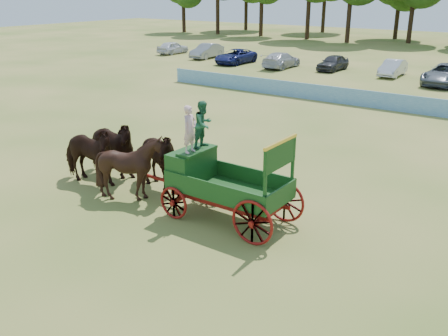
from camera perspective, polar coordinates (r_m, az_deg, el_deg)
ground at (r=18.70m, az=-8.68°, el=-2.54°), size 160.00×160.00×0.00m
horse_lead_left at (r=19.35m, az=-15.38°, el=1.44°), size 2.89×1.54×2.35m
horse_lead_right at (r=20.01m, az=-12.97°, el=2.26°), size 2.83×1.38×2.35m
horse_wheel_left at (r=17.62m, az=-10.39°, el=0.04°), size 2.51×2.34×2.35m
horse_wheel_right at (r=18.35m, az=-7.95°, el=0.98°), size 3.01×1.91×2.35m
farm_dray at (r=16.00m, az=-1.55°, el=-0.01°), size 6.00×2.00×3.68m
sponsor_banner at (r=33.66m, az=11.88°, el=8.28°), size 26.00×0.08×1.05m
parked_cars at (r=44.00m, az=20.33°, el=10.43°), size 52.39×7.28×1.60m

